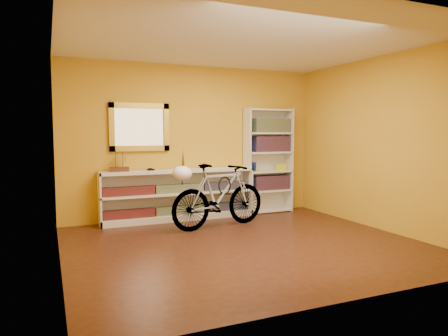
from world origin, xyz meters
name	(u,v)px	position (x,y,z in m)	size (l,w,h in m)	color
floor	(245,245)	(0.00, 0.00, -0.01)	(4.50, 4.00, 0.01)	#33160E
ceiling	(246,41)	(0.00, 0.00, 2.60)	(4.50, 4.00, 0.01)	silver
back_wall	(194,142)	(0.00, 2.00, 1.30)	(4.50, 0.01, 2.60)	gold
left_wall	(56,148)	(-2.25, 0.00, 1.30)	(0.01, 4.00, 2.60)	gold
right_wall	(380,143)	(2.25, 0.00, 1.30)	(0.01, 4.00, 2.60)	gold
gilt_mirror	(140,127)	(-0.95, 1.97, 1.55)	(0.98, 0.06, 0.78)	#7E6117
wall_socket	(241,199)	(0.90, 1.99, 0.25)	(0.09, 0.01, 0.09)	silver
console_unit	(179,195)	(-0.34, 1.81, 0.42)	(2.60, 0.35, 0.85)	silver
cd_row_lower	(180,210)	(-0.34, 1.79, 0.17)	(2.50, 0.13, 0.14)	black
cd_row_upper	(180,188)	(-0.34, 1.79, 0.54)	(2.50, 0.13, 0.14)	navy
model_ship	(119,161)	(-1.31, 1.81, 1.02)	(0.29, 0.11, 0.34)	#432112
toy_car	(151,170)	(-0.81, 1.81, 0.85)	(0.00, 0.00, 0.00)	black
bronze_ornament	(183,159)	(-0.26, 1.81, 1.02)	(0.06, 0.06, 0.34)	#4F3B1B
decorative_orb	(204,166)	(0.11, 1.81, 0.90)	(0.09, 0.09, 0.09)	#4F3B1B
bookcase	(268,161)	(1.37, 1.84, 0.95)	(0.90, 0.30, 1.90)	silver
book_row_a	(270,182)	(1.42, 1.84, 0.55)	(0.70, 0.22, 0.26)	maroon
book_row_b	(271,144)	(1.42, 1.84, 1.25)	(0.70, 0.22, 0.28)	maroon
book_row_c	(271,126)	(1.42, 1.84, 1.59)	(0.70, 0.22, 0.25)	#1B505E
travel_mug	(254,167)	(1.07, 1.82, 0.85)	(0.07, 0.07, 0.16)	navy
red_tin	(258,128)	(1.17, 1.87, 1.55)	(0.14, 0.14, 0.18)	maroon
yellow_bag	(281,167)	(1.62, 1.80, 0.83)	(0.16, 0.11, 0.12)	yellow
bicycle	(219,196)	(0.06, 1.03, 0.50)	(1.69, 0.44, 0.99)	silver
helmet	(182,173)	(-0.57, 0.91, 0.87)	(0.29, 0.28, 0.22)	white
u_lock	(225,185)	(0.16, 1.05, 0.65)	(0.21, 0.21, 0.02)	black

